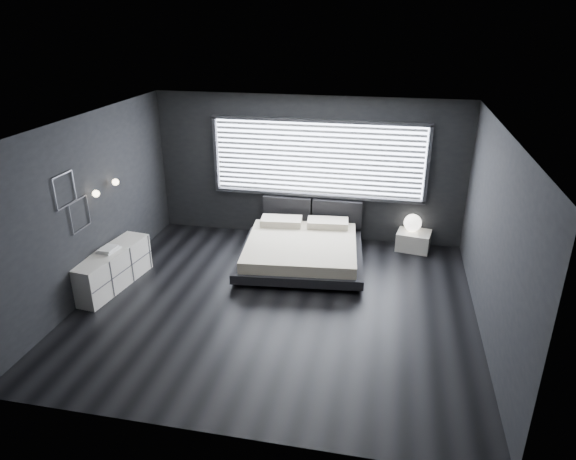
# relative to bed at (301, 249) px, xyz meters

# --- Properties ---
(room) EXTENTS (6.04, 6.00, 2.80)m
(room) POSITION_rel_bed_xyz_m (-0.11, -1.49, 1.14)
(room) COLOR black
(room) RESTS_ON ground
(window) EXTENTS (4.14, 0.09, 1.52)m
(window) POSITION_rel_bed_xyz_m (0.09, 1.20, 1.35)
(window) COLOR white
(window) RESTS_ON ground
(headboard) EXTENTS (1.96, 0.16, 0.52)m
(headboard) POSITION_rel_bed_xyz_m (0.00, 1.15, 0.31)
(headboard) COLOR black
(headboard) RESTS_ON ground
(sconce_near) EXTENTS (0.18, 0.11, 0.11)m
(sconce_near) POSITION_rel_bed_xyz_m (-2.99, -1.44, 1.34)
(sconce_near) COLOR silver
(sconce_near) RESTS_ON ground
(sconce_far) EXTENTS (0.18, 0.11, 0.11)m
(sconce_far) POSITION_rel_bed_xyz_m (-2.99, -0.84, 1.34)
(sconce_far) COLOR silver
(sconce_far) RESTS_ON ground
(wall_art_upper) EXTENTS (0.01, 0.48, 0.48)m
(wall_art_upper) POSITION_rel_bed_xyz_m (-3.09, -2.04, 1.59)
(wall_art_upper) COLOR #47474C
(wall_art_upper) RESTS_ON ground
(wall_art_lower) EXTENTS (0.01, 0.48, 0.48)m
(wall_art_lower) POSITION_rel_bed_xyz_m (-3.09, -1.79, 1.12)
(wall_art_lower) COLOR #47474C
(wall_art_lower) RESTS_ON ground
(bed) EXTENTS (2.37, 2.28, 0.56)m
(bed) POSITION_rel_bed_xyz_m (0.00, 0.00, 0.00)
(bed) COLOR black
(bed) RESTS_ON ground
(nightstand) EXTENTS (0.68, 0.60, 0.35)m
(nightstand) POSITION_rel_bed_xyz_m (2.00, 1.01, -0.08)
(nightstand) COLOR silver
(nightstand) RESTS_ON ground
(orb_lamp) EXTENTS (0.33, 0.33, 0.33)m
(orb_lamp) POSITION_rel_bed_xyz_m (1.95, 1.05, 0.26)
(orb_lamp) COLOR white
(orb_lamp) RESTS_ON nightstand
(dresser) EXTENTS (0.65, 1.64, 0.64)m
(dresser) POSITION_rel_bed_xyz_m (-2.89, -1.47, 0.06)
(dresser) COLOR silver
(dresser) RESTS_ON ground
(book_stack) EXTENTS (0.30, 0.36, 0.07)m
(book_stack) POSITION_rel_bed_xyz_m (-2.90, -1.48, 0.41)
(book_stack) COLOR silver
(book_stack) RESTS_ON dresser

